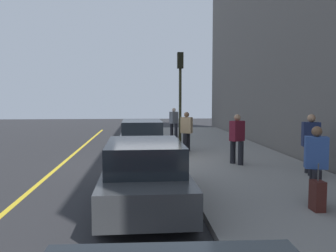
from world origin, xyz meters
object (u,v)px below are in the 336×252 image
parked_car_silver (142,138)px  traffic_light_pole (180,84)px  parked_car_charcoal (144,174)px  rolling_suitcase (317,196)px  pedestrian_burgundy_coat (237,138)px  pedestrian_grey_coat (174,122)px  pedestrian_tan_coat (187,131)px  pedestrian_blue_coat (316,163)px  pedestrian_navy_coat (311,142)px

parked_car_silver → traffic_light_pole: traffic_light_pole is taller
parked_car_charcoal → rolling_suitcase: parked_car_charcoal is taller
pedestrian_burgundy_coat → parked_car_silver: bearing=49.1°
pedestrian_grey_coat → pedestrian_burgundy_coat: bearing=-170.9°
pedestrian_grey_coat → parked_car_charcoal: bearing=171.8°
parked_car_charcoal → pedestrian_burgundy_coat: size_ratio=2.70×
parked_car_charcoal → pedestrian_tan_coat: bearing=-14.6°
parked_car_charcoal → pedestrian_burgundy_coat: 5.33m
parked_car_silver → pedestrian_blue_coat: 8.48m
parked_car_silver → rolling_suitcase: (-8.02, -3.57, -0.29)m
pedestrian_blue_coat → pedestrian_grey_coat: 13.64m
pedestrian_tan_coat → traffic_light_pole: 2.15m
pedestrian_burgundy_coat → pedestrian_tan_coat: bearing=24.6°
pedestrian_grey_coat → rolling_suitcase: 14.03m
pedestrian_grey_coat → traffic_light_pole: (-4.97, 0.18, 2.00)m
traffic_light_pole → rolling_suitcase: bearing=-168.3°
pedestrian_blue_coat → traffic_light_pole: (8.55, 2.00, 2.00)m
parked_car_charcoal → pedestrian_tan_coat: pedestrian_tan_coat is taller
pedestrian_tan_coat → rolling_suitcase: bearing=-168.5°
parked_car_silver → pedestrian_blue_coat: (-7.62, -3.71, 0.30)m
parked_car_charcoal → pedestrian_grey_coat: bearing=-8.2°
parked_car_charcoal → rolling_suitcase: size_ratio=4.79×
pedestrian_tan_coat → pedestrian_blue_coat: pedestrian_blue_coat is taller
parked_car_charcoal → traffic_light_pole: bearing=-11.9°
pedestrian_tan_coat → pedestrian_burgundy_coat: size_ratio=0.98×
parked_car_silver → pedestrian_tan_coat: pedestrian_tan_coat is taller
pedestrian_tan_coat → rolling_suitcase: pedestrian_tan_coat is taller
pedestrian_tan_coat → pedestrian_grey_coat: 5.73m
pedestrian_tan_coat → traffic_light_pole: size_ratio=0.40×
pedestrian_tan_coat → pedestrian_blue_coat: 8.00m
parked_car_charcoal → traffic_light_pole: traffic_light_pole is taller
parked_car_charcoal → pedestrian_grey_coat: pedestrian_grey_coat is taller
pedestrian_blue_coat → pedestrian_burgundy_coat: 4.80m
pedestrian_navy_coat → pedestrian_blue_coat: 3.29m
pedestrian_navy_coat → rolling_suitcase: (-3.40, 1.49, -0.66)m
parked_car_silver → rolling_suitcase: bearing=-156.0°
pedestrian_navy_coat → traffic_light_pole: (5.54, 3.35, 1.94)m
pedestrian_burgundy_coat → pedestrian_grey_coat: bearing=9.1°
parked_car_silver → pedestrian_grey_coat: pedestrian_grey_coat is taller
traffic_light_pole → pedestrian_blue_coat: bearing=-166.8°
traffic_light_pole → pedestrian_grey_coat: bearing=-2.1°
pedestrian_navy_coat → parked_car_silver: bearing=47.5°
parked_car_charcoal → pedestrian_blue_coat: size_ratio=2.75×
pedestrian_tan_coat → parked_car_charcoal: bearing=165.4°
pedestrian_blue_coat → pedestrian_burgundy_coat: size_ratio=0.98×
parked_car_silver → pedestrian_tan_coat: (0.17, -1.91, 0.30)m
pedestrian_tan_coat → pedestrian_grey_coat: bearing=0.2°
parked_car_silver → pedestrian_blue_coat: pedestrian_blue_coat is taller
pedestrian_burgundy_coat → pedestrian_blue_coat: bearing=-174.9°
pedestrian_tan_coat → pedestrian_burgundy_coat: 3.31m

